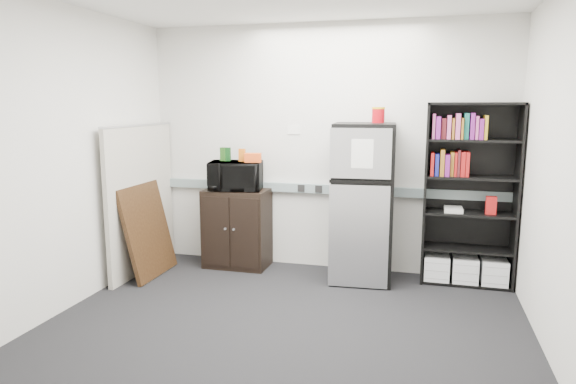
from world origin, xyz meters
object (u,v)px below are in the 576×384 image
object	(u,v)px
microwave	(236,176)
refrigerator	(363,203)
bookshelf	(470,196)
cubicle_partition	(141,199)
cabinet	(237,228)

from	to	relation	value
microwave	refrigerator	world-z (taller)	refrigerator
bookshelf	cubicle_partition	xyz separation A→B (m)	(-3.43, -0.49, -0.10)
bookshelf	refrigerator	xyz separation A→B (m)	(-1.05, -0.14, -0.09)
cubicle_partition	cabinet	size ratio (longest dim) A/B	1.83
cabinet	microwave	xyz separation A→B (m)	(0.00, -0.02, 0.60)
cabinet	refrigerator	world-z (taller)	refrigerator
bookshelf	microwave	xyz separation A→B (m)	(-2.48, -0.08, 0.13)
refrigerator	microwave	bearing A→B (deg)	173.38
bookshelf	cabinet	world-z (taller)	bookshelf
refrigerator	bookshelf	bearing A→B (deg)	3.76
cubicle_partition	cabinet	xyz separation A→B (m)	(0.95, 0.42, -0.37)
bookshelf	microwave	distance (m)	2.48
microwave	refrigerator	xyz separation A→B (m)	(1.42, -0.06, -0.22)
cabinet	refrigerator	size ratio (longest dim) A/B	0.54
microwave	refrigerator	distance (m)	1.44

